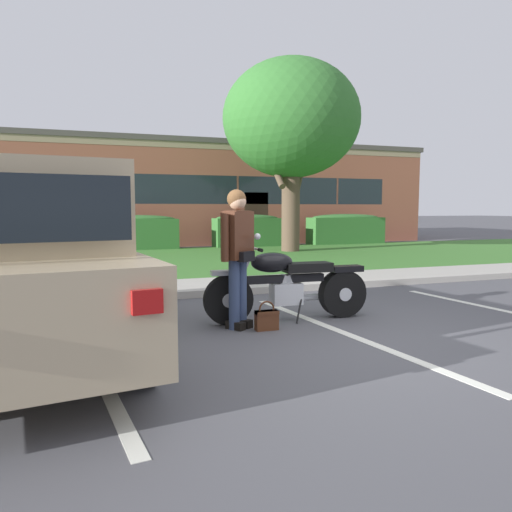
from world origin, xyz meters
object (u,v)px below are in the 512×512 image
object	(u,v)px
handbag	(267,318)
hedge_right	(346,229)
hedge_center_left	(133,232)
hedge_center_right	(247,230)
motorcycle	(293,283)
shade_tree	(291,120)
brick_building	(115,194)
parked_suv_adjacent	(15,261)
rider_person	(238,248)

from	to	relation	value
handbag	hedge_right	distance (m)	14.17
hedge_center_left	hedge_center_right	bearing A→B (deg)	0.00
hedge_center_left	handbag	bearing A→B (deg)	-87.51
motorcycle	handbag	bearing A→B (deg)	-143.41
shade_tree	brick_building	world-z (taller)	shade_tree
brick_building	hedge_center_right	bearing A→B (deg)	-52.00
parked_suv_adjacent	brick_building	xyz separation A→B (m)	(1.95, 17.53, 1.13)
motorcycle	brick_building	bearing A→B (deg)	94.31
motorcycle	shade_tree	world-z (taller)	shade_tree
shade_tree	handbag	bearing A→B (deg)	-114.99
hedge_center_right	brick_building	distance (m)	7.34
motorcycle	hedge_center_right	world-z (taller)	motorcycle
handbag	hedge_center_right	bearing A→B (deg)	72.75
rider_person	shade_tree	bearing A→B (deg)	62.99
parked_suv_adjacent	hedge_center_left	distance (m)	12.07
handbag	hedge_center_left	xyz separation A→B (m)	(-0.51, 11.79, 0.51)
parked_suv_adjacent	hedge_center_left	size ratio (longest dim) A/B	1.64
handbag	hedge_right	xyz separation A→B (m)	(7.84, 11.79, 0.51)
hedge_center_left	shade_tree	bearing A→B (deg)	-26.98
handbag	hedge_center_right	distance (m)	12.36
motorcycle	parked_suv_adjacent	xyz separation A→B (m)	(-3.24, -0.45, 0.47)
brick_building	hedge_center_left	bearing A→B (deg)	-87.40
hedge_center_right	shade_tree	bearing A→B (deg)	-74.55
rider_person	brick_building	size ratio (longest dim) A/B	0.06
parked_suv_adjacent	brick_building	distance (m)	17.68
hedge_right	hedge_center_right	bearing A→B (deg)	180.00
brick_building	parked_suv_adjacent	bearing A→B (deg)	-96.35
rider_person	parked_suv_adjacent	bearing A→B (deg)	-173.59
hedge_center_right	motorcycle	bearing A→B (deg)	-105.41
motorcycle	brick_building	size ratio (longest dim) A/B	0.09
brick_building	hedge_right	bearing A→B (deg)	-33.39
hedge_center_left	hedge_center_right	distance (m)	4.17
parked_suv_adjacent	shade_tree	distance (m)	12.22
rider_person	hedge_center_left	distance (m)	11.59
motorcycle	hedge_center_right	size ratio (longest dim) A/B	0.89
handbag	hedge_center_left	world-z (taller)	hedge_center_left
rider_person	hedge_center_right	bearing A→B (deg)	71.13
parked_suv_adjacent	shade_tree	xyz separation A→B (m)	(7.07, 9.39, 3.36)
motorcycle	hedge_center_left	distance (m)	11.46
rider_person	hedge_right	xyz separation A→B (m)	(8.14, 11.59, -0.34)
shade_tree	hedge_right	world-z (taller)	shade_tree
rider_person	parked_suv_adjacent	distance (m)	2.44
shade_tree	brick_building	size ratio (longest dim) A/B	0.24
shade_tree	hedge_center_left	distance (m)	6.57
rider_person	parked_suv_adjacent	world-z (taller)	parked_suv_adjacent
rider_person	hedge_center_right	world-z (taller)	rider_person
motorcycle	hedge_center_right	bearing A→B (deg)	74.59
handbag	brick_building	distance (m)	17.59
hedge_right	parked_suv_adjacent	bearing A→B (deg)	-131.68
hedge_right	motorcycle	bearing A→B (deg)	-122.68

